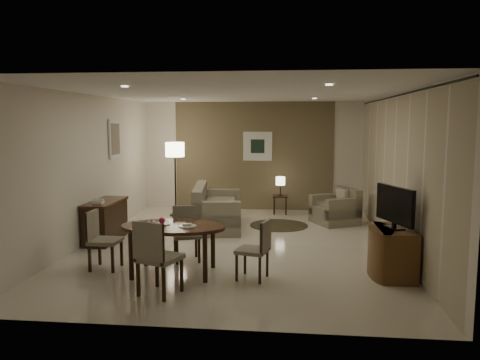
# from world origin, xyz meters

# --- Properties ---
(room_shell) EXTENTS (5.50, 7.00, 2.70)m
(room_shell) POSITION_xyz_m (0.00, 0.40, 1.35)
(room_shell) COLOR beige
(room_shell) RESTS_ON ground
(taupe_accent) EXTENTS (3.96, 0.03, 2.70)m
(taupe_accent) POSITION_xyz_m (0.00, 3.48, 1.35)
(taupe_accent) COLOR brown
(taupe_accent) RESTS_ON wall_back
(curtain_wall) EXTENTS (0.08, 6.70, 2.58)m
(curtain_wall) POSITION_xyz_m (2.68, 0.00, 1.32)
(curtain_wall) COLOR beige
(curtain_wall) RESTS_ON wall_right
(curtain_rod) EXTENTS (0.03, 6.80, 0.03)m
(curtain_rod) POSITION_xyz_m (2.68, 0.00, 2.64)
(curtain_rod) COLOR black
(curtain_rod) RESTS_ON wall_right
(art_back_frame) EXTENTS (0.72, 0.03, 0.72)m
(art_back_frame) POSITION_xyz_m (0.10, 3.46, 1.60)
(art_back_frame) COLOR silver
(art_back_frame) RESTS_ON wall_back
(art_back_canvas) EXTENTS (0.34, 0.01, 0.34)m
(art_back_canvas) POSITION_xyz_m (0.10, 3.44, 1.60)
(art_back_canvas) COLOR black
(art_back_canvas) RESTS_ON wall_back
(art_left_frame) EXTENTS (0.03, 0.60, 0.80)m
(art_left_frame) POSITION_xyz_m (-2.72, 1.20, 1.85)
(art_left_frame) COLOR silver
(art_left_frame) RESTS_ON wall_left
(art_left_canvas) EXTENTS (0.01, 0.46, 0.64)m
(art_left_canvas) POSITION_xyz_m (-2.71, 1.20, 1.85)
(art_left_canvas) COLOR gray
(art_left_canvas) RESTS_ON wall_left
(downlight_nl) EXTENTS (0.10, 0.10, 0.01)m
(downlight_nl) POSITION_xyz_m (-1.40, -1.80, 2.69)
(downlight_nl) COLOR white
(downlight_nl) RESTS_ON ceiling
(downlight_nr) EXTENTS (0.10, 0.10, 0.01)m
(downlight_nr) POSITION_xyz_m (1.40, -1.80, 2.69)
(downlight_nr) COLOR white
(downlight_nr) RESTS_ON ceiling
(downlight_fl) EXTENTS (0.10, 0.10, 0.01)m
(downlight_fl) POSITION_xyz_m (-1.40, 1.80, 2.69)
(downlight_fl) COLOR white
(downlight_fl) RESTS_ON ceiling
(downlight_fr) EXTENTS (0.10, 0.10, 0.01)m
(downlight_fr) POSITION_xyz_m (1.40, 1.80, 2.69)
(downlight_fr) COLOR white
(downlight_fr) RESTS_ON ceiling
(console_desk) EXTENTS (0.48, 1.20, 0.75)m
(console_desk) POSITION_xyz_m (-2.49, 0.00, 0.38)
(console_desk) COLOR #452816
(console_desk) RESTS_ON floor
(telephone) EXTENTS (0.20, 0.14, 0.09)m
(telephone) POSITION_xyz_m (-2.49, -0.30, 0.80)
(telephone) COLOR white
(telephone) RESTS_ON console_desk
(tv_cabinet) EXTENTS (0.48, 0.90, 0.70)m
(tv_cabinet) POSITION_xyz_m (2.40, -1.50, 0.35)
(tv_cabinet) COLOR brown
(tv_cabinet) RESTS_ON floor
(flat_tv) EXTENTS (0.36, 0.85, 0.60)m
(flat_tv) POSITION_xyz_m (2.38, -1.50, 1.02)
(flat_tv) COLOR black
(flat_tv) RESTS_ON tv_cabinet
(dining_table) EXTENTS (1.52, 0.95, 0.71)m
(dining_table) POSITION_xyz_m (-0.77, -1.72, 0.36)
(dining_table) COLOR #452816
(dining_table) RESTS_ON floor
(chair_near) EXTENTS (0.61, 0.61, 0.98)m
(chair_near) POSITION_xyz_m (-0.74, -2.54, 0.49)
(chair_near) COLOR gray
(chair_near) RESTS_ON floor
(chair_far) EXTENTS (0.53, 0.53, 0.86)m
(chair_far) POSITION_xyz_m (-0.72, -1.08, 0.43)
(chair_far) COLOR gray
(chair_far) RESTS_ON floor
(chair_left) EXTENTS (0.43, 0.43, 0.88)m
(chair_left) POSITION_xyz_m (-1.84, -1.61, 0.44)
(chair_left) COLOR gray
(chair_left) RESTS_ON floor
(chair_right) EXTENTS (0.50, 0.50, 0.84)m
(chair_right) POSITION_xyz_m (0.39, -1.83, 0.42)
(chair_right) COLOR gray
(chair_right) RESTS_ON floor
(plate_a) EXTENTS (0.26, 0.26, 0.02)m
(plate_a) POSITION_xyz_m (-0.95, -1.67, 0.72)
(plate_a) COLOR white
(plate_a) RESTS_ON dining_table
(plate_b) EXTENTS (0.26, 0.26, 0.02)m
(plate_b) POSITION_xyz_m (-0.55, -1.77, 0.72)
(plate_b) COLOR white
(plate_b) RESTS_ON dining_table
(fruit_apple) EXTENTS (0.09, 0.09, 0.09)m
(fruit_apple) POSITION_xyz_m (-0.95, -1.67, 0.77)
(fruit_apple) COLOR #AE133A
(fruit_apple) RESTS_ON plate_a
(napkin) EXTENTS (0.12, 0.08, 0.03)m
(napkin) POSITION_xyz_m (-0.55, -1.77, 0.74)
(napkin) COLOR white
(napkin) RESTS_ON plate_b
(round_rug) EXTENTS (1.24, 1.24, 0.01)m
(round_rug) POSITION_xyz_m (0.69, 1.64, 0.01)
(round_rug) COLOR #454126
(round_rug) RESTS_ON floor
(sofa) EXTENTS (1.98, 1.16, 0.88)m
(sofa) POSITION_xyz_m (-0.59, 1.33, 0.44)
(sofa) COLOR gray
(sofa) RESTS_ON floor
(armchair) EXTENTS (1.12, 1.14, 0.77)m
(armchair) POSITION_xyz_m (1.89, 1.96, 0.38)
(armchair) COLOR gray
(armchair) RESTS_ON floor
(side_table) EXTENTS (0.35, 0.35, 0.45)m
(side_table) POSITION_xyz_m (0.69, 2.94, 0.22)
(side_table) COLOR black
(side_table) RESTS_ON floor
(table_lamp) EXTENTS (0.22, 0.22, 0.50)m
(table_lamp) POSITION_xyz_m (0.69, 2.94, 0.70)
(table_lamp) COLOR #FFEAC1
(table_lamp) RESTS_ON side_table
(floor_lamp) EXTENTS (0.44, 0.44, 1.73)m
(floor_lamp) POSITION_xyz_m (-1.77, 2.47, 0.87)
(floor_lamp) COLOR #FFE5B7
(floor_lamp) RESTS_ON floor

